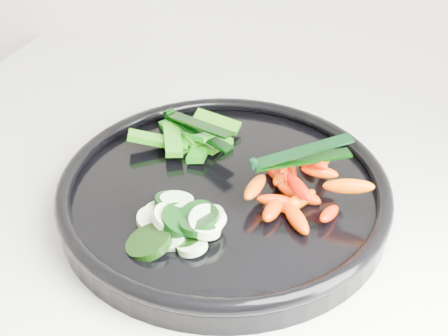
% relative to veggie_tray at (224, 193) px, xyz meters
% --- Properties ---
extents(veggie_tray, '(0.46, 0.46, 0.04)m').
position_rel_veggie_tray_xyz_m(veggie_tray, '(0.00, 0.00, 0.00)').
color(veggie_tray, black).
rests_on(veggie_tray, counter).
extents(cucumber_pile, '(0.10, 0.12, 0.04)m').
position_rel_veggie_tray_xyz_m(cucumber_pile, '(-0.02, -0.08, 0.01)').
color(cucumber_pile, black).
rests_on(cucumber_pile, veggie_tray).
extents(carrot_pile, '(0.14, 0.15, 0.05)m').
position_rel_veggie_tray_xyz_m(carrot_pile, '(0.08, 0.02, 0.02)').
color(carrot_pile, '#F46400').
rests_on(carrot_pile, veggie_tray).
extents(pepper_pile, '(0.12, 0.10, 0.04)m').
position_rel_veggie_tray_xyz_m(pepper_pile, '(-0.07, 0.07, 0.01)').
color(pepper_pile, '#21710A').
rests_on(pepper_pile, veggie_tray).
extents(tong_carrot, '(0.10, 0.08, 0.02)m').
position_rel_veggie_tray_xyz_m(tong_carrot, '(0.08, 0.02, 0.05)').
color(tong_carrot, black).
rests_on(tong_carrot, carrot_pile).
extents(tong_pepper, '(0.11, 0.06, 0.02)m').
position_rel_veggie_tray_xyz_m(tong_pepper, '(-0.06, 0.07, 0.03)').
color(tong_pepper, black).
rests_on(tong_pepper, pepper_pile).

